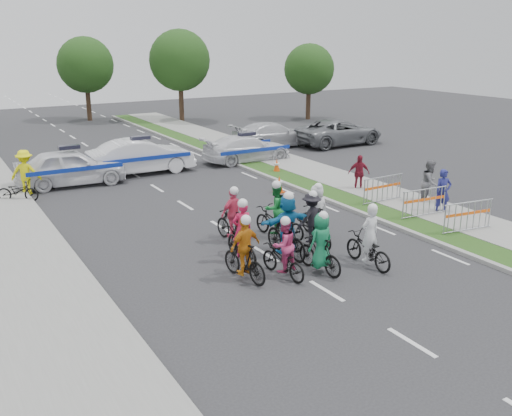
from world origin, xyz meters
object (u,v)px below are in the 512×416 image
rider_0 (368,245)px  barrier_0 (468,218)px  rider_7 (316,216)px  parked_bike (18,191)px  rider_3 (245,255)px  barrier_1 (424,204)px  barrier_2 (383,190)px  police_car_0 (71,167)px  police_car_1 (141,156)px  rider_9 (233,221)px  police_car_2 (247,148)px  civilian_sedan (272,135)px  spectator_2 (359,173)px  civilian_suv (339,132)px  marshal_hiviz (25,172)px  rider_1 (320,249)px  rider_5 (287,230)px  rider_6 (242,241)px  rider_4 (311,225)px  spectator_1 (430,182)px  spectator_0 (443,192)px  tree_4 (85,65)px  rider_8 (275,217)px  cone_0 (279,184)px  rider_2 (283,254)px  tree_2 (309,69)px  tree_1 (180,60)px  cone_1 (277,166)px

rider_0 → barrier_0: (4.66, 0.42, -0.06)m
rider_7 → parked_bike: rider_7 is taller
rider_3 → barrier_1: size_ratio=0.93×
rider_0 → barrier_2: size_ratio=0.94×
police_car_0 → police_car_1: 3.47m
rider_9 → police_car_2: 12.16m
civilian_sedan → spectator_2: (-2.14, -10.28, 0.04)m
civilian_suv → marshal_hiviz: size_ratio=2.95×
rider_3 → barrier_2: bearing=-165.4°
rider_1 → rider_5: rider_5 is taller
police_car_0 → barrier_2: size_ratio=2.37×
rider_9 → rider_5: bearing=103.5°
parked_bike → barrier_2: bearing=-91.1°
rider_6 → police_car_0: size_ratio=0.41×
rider_4 → rider_7: rider_7 is taller
spectator_1 → barrier_2: 1.86m
rider_4 → spectator_0: 6.20m
tree_4 → rider_8: bearing=-93.8°
rider_5 → spectator_2: 8.26m
rider_0 → spectator_0: rider_0 is taller
marshal_hiviz → cone_0: marshal_hiviz is taller
civilian_sedan → rider_1: bearing=151.3°
spectator_0 → police_car_2: bearing=117.9°
marshal_hiviz → tree_4: 21.94m
barrier_2 → police_car_0: bearing=136.5°
rider_2 → marshal_hiviz: (-4.51, 12.47, 0.28)m
spectator_1 → rider_3: bearing=169.9°
rider_3 → rider_7: bearing=-162.7°
spectator_2 → cone_0: (-3.01, 1.52, -0.43)m
barrier_1 → tree_2: bearing=63.7°
rider_8 → rider_0: bearing=99.2°
tree_2 → parked_bike: bearing=-150.8°
police_car_1 → tree_2: size_ratio=0.86×
rider_4 → tree_1: 28.42m
civilian_sedan → barrier_2: size_ratio=2.52×
spectator_0 → spectator_2: (-0.51, 4.09, -0.07)m
rider_6 → cone_0: bearing=-126.4°
spectator_0 → tree_1: 27.11m
rider_0 → rider_5: (-1.61, 1.77, 0.22)m
spectator_0 → tree_4: size_ratio=0.27×
rider_9 → police_car_1: 10.61m
rider_2 → spectator_1: size_ratio=1.03×
police_car_2 → spectator_1: spectator_1 is taller
barrier_2 → cone_0: size_ratio=2.86×
rider_6 → civilian_sedan: rider_6 is taller
police_car_1 → parked_bike: police_car_1 is taller
rider_1 → civilian_suv: rider_1 is taller
barrier_1 → cone_0: (-2.50, 5.68, -0.22)m
rider_5 → barrier_1: (6.27, 0.56, -0.29)m
rider_4 → cone_1: bearing=-125.7°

